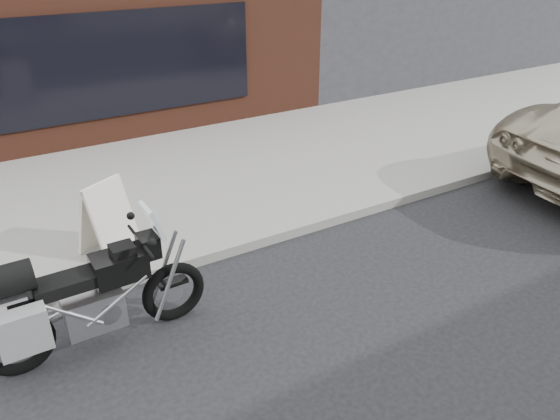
% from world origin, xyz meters
% --- Properties ---
extents(near_sidewalk, '(44.00, 6.00, 0.15)m').
position_xyz_m(near_sidewalk, '(0.00, 7.00, 0.07)').
color(near_sidewalk, gray).
rests_on(near_sidewalk, ground).
extents(motorcycle, '(2.42, 0.81, 1.53)m').
position_xyz_m(motorcycle, '(-1.99, 3.09, 0.66)').
color(motorcycle, black).
rests_on(motorcycle, ground).
extents(sandwich_sign, '(0.83, 0.81, 1.01)m').
position_xyz_m(sandwich_sign, '(-1.29, 4.80, 0.65)').
color(sandwich_sign, silver).
rests_on(sandwich_sign, near_sidewalk).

